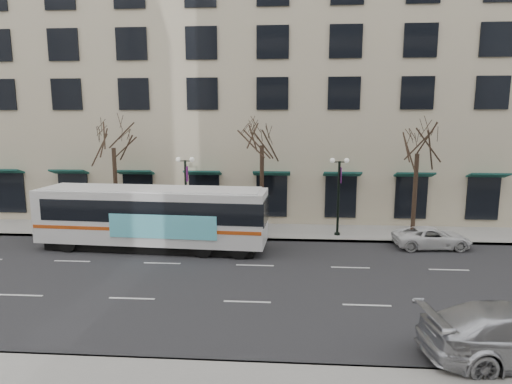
# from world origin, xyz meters

# --- Properties ---
(ground) EXTENTS (160.00, 160.00, 0.00)m
(ground) POSITION_xyz_m (0.00, 0.00, 0.00)
(ground) COLOR black
(ground) RESTS_ON ground
(sidewalk_far) EXTENTS (80.00, 4.00, 0.15)m
(sidewalk_far) POSITION_xyz_m (5.00, 9.00, 0.07)
(sidewalk_far) COLOR gray
(sidewalk_far) RESTS_ON ground
(building_hotel) EXTENTS (40.00, 20.00, 24.00)m
(building_hotel) POSITION_xyz_m (-2.00, 21.00, 12.00)
(building_hotel) COLOR #BFB392
(building_hotel) RESTS_ON ground
(tree_far_left) EXTENTS (3.60, 3.60, 8.34)m
(tree_far_left) POSITION_xyz_m (-10.00, 8.80, 6.70)
(tree_far_left) COLOR black
(tree_far_left) RESTS_ON ground
(tree_far_mid) EXTENTS (3.60, 3.60, 8.55)m
(tree_far_mid) POSITION_xyz_m (0.00, 8.80, 6.91)
(tree_far_mid) COLOR black
(tree_far_mid) RESTS_ON ground
(tree_far_right) EXTENTS (3.60, 3.60, 8.06)m
(tree_far_right) POSITION_xyz_m (10.00, 8.80, 6.42)
(tree_far_right) COLOR black
(tree_far_right) RESTS_ON ground
(lamp_post_left) EXTENTS (1.22, 0.45, 5.21)m
(lamp_post_left) POSITION_xyz_m (-4.99, 8.20, 2.94)
(lamp_post_left) COLOR black
(lamp_post_left) RESTS_ON ground
(lamp_post_right) EXTENTS (1.22, 0.45, 5.21)m
(lamp_post_right) POSITION_xyz_m (5.01, 8.20, 2.94)
(lamp_post_right) COLOR black
(lamp_post_right) RESTS_ON ground
(city_bus) EXTENTS (13.69, 3.75, 3.67)m
(city_bus) POSITION_xyz_m (-6.18, 4.91, 2.01)
(city_bus) COLOR silver
(city_bus) RESTS_ON ground
(white_pickup) EXTENTS (4.64, 2.38, 1.25)m
(white_pickup) POSITION_xyz_m (10.39, 6.20, 0.63)
(white_pickup) COLOR silver
(white_pickup) RESTS_ON ground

